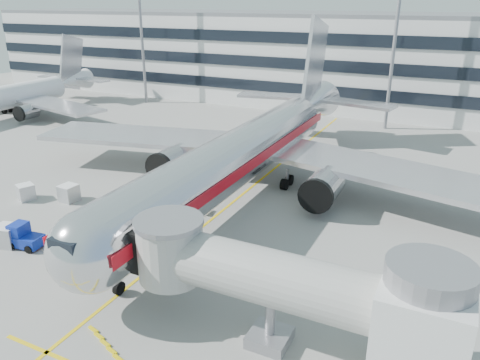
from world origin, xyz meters
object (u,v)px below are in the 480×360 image
at_px(baggage_tug, 24,237).
at_px(cargo_container_front, 7,236).
at_px(cargo_container_left, 26,192).
at_px(belt_loader, 167,203).
at_px(main_jet, 249,149).
at_px(ramp_worker, 111,213).
at_px(cargo_container_right, 69,193).

bearing_deg(baggage_tug, cargo_container_front, -163.50).
xyz_separation_m(baggage_tug, cargo_container_left, (-7.38, 6.55, -0.08)).
xyz_separation_m(belt_loader, cargo_container_left, (-13.36, -3.89, 0.05)).
xyz_separation_m(belt_loader, baggage_tug, (-5.98, -10.44, 0.14)).
relative_size(belt_loader, cargo_container_left, 2.83).
height_order(main_jet, belt_loader, main_jet).
xyz_separation_m(baggage_tug, ramp_worker, (3.19, 6.22, 0.01)).
bearing_deg(cargo_container_right, ramp_worker, -15.42).
bearing_deg(cargo_container_right, cargo_container_left, -159.11).
relative_size(belt_loader, cargo_container_front, 2.75).
relative_size(belt_loader, cargo_container_right, 3.30).
relative_size(main_jet, cargo_container_left, 27.41).
distance_m(baggage_tug, ramp_worker, 6.99).
height_order(main_jet, baggage_tug, main_jet).
height_order(cargo_container_left, cargo_container_front, cargo_container_front).
height_order(belt_loader, baggage_tug, belt_loader).
bearing_deg(belt_loader, ramp_worker, -123.51).
height_order(baggage_tug, cargo_container_left, baggage_tug).
distance_m(baggage_tug, cargo_container_right, 8.76).
height_order(baggage_tug, cargo_container_right, baggage_tug).
bearing_deg(baggage_tug, main_jet, 59.67).
height_order(belt_loader, cargo_container_left, belt_loader).
bearing_deg(main_jet, cargo_container_front, -122.82).
bearing_deg(ramp_worker, cargo_container_right, 118.79).
bearing_deg(main_jet, belt_loader, -121.04).
xyz_separation_m(belt_loader, cargo_container_right, (-9.43, -2.39, 0.10)).
distance_m(belt_loader, baggage_tug, 12.03).
height_order(belt_loader, ramp_worker, belt_loader).
relative_size(main_jet, belt_loader, 9.70).
height_order(baggage_tug, ramp_worker, baggage_tug).
bearing_deg(baggage_tug, cargo_container_left, 138.42).
bearing_deg(ramp_worker, baggage_tug, -162.92).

